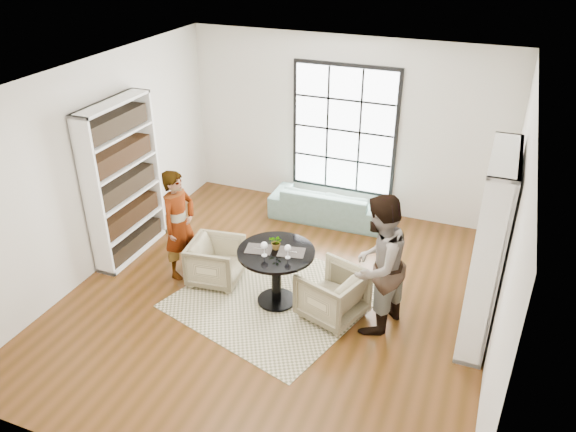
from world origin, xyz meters
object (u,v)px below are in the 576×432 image
at_px(wine_glass_left, 264,246).
at_px(wine_glass_right, 288,249).
at_px(sofa, 328,204).
at_px(person_left, 179,224).
at_px(person_right, 377,265).
at_px(armchair_left, 216,261).
at_px(flower_centerpiece, 276,242).
at_px(armchair_right, 332,294).
at_px(pedestal_table, 276,265).

xyz_separation_m(wine_glass_left, wine_glass_right, (0.30, 0.07, -0.01)).
distance_m(sofa, person_left, 2.82).
height_order(person_right, wine_glass_left, person_right).
xyz_separation_m(armchair_left, wine_glass_right, (1.19, -0.24, 0.62)).
xyz_separation_m(wine_glass_left, flower_centerpiece, (0.08, 0.21, -0.04)).
distance_m(armchair_right, wine_glass_right, 0.84).
bearing_deg(sofa, pedestal_table, 90.93).
bearing_deg(wine_glass_right, wine_glass_left, -167.58).
height_order(pedestal_table, wine_glass_left, wine_glass_left).
bearing_deg(pedestal_table, person_left, 174.66).
bearing_deg(person_left, armchair_right, -83.84).
xyz_separation_m(armchair_right, person_left, (-2.32, 0.15, 0.47)).
bearing_deg(wine_glass_left, person_right, 6.10).
bearing_deg(pedestal_table, person_right, -0.39).
bearing_deg(armchair_left, person_right, -101.17).
xyz_separation_m(armchair_right, person_right, (0.55, 0.00, 0.57)).
height_order(armchair_right, person_right, person_right).
relative_size(wine_glass_left, flower_centerpiece, 0.99).
relative_size(pedestal_table, armchair_left, 1.43).
distance_m(person_left, person_right, 2.87).
xyz_separation_m(person_right, wine_glass_right, (-1.13, -0.09, 0.03)).
distance_m(pedestal_table, person_right, 1.37).
height_order(armchair_left, person_left, person_left).
xyz_separation_m(pedestal_table, wine_glass_left, (-0.10, -0.16, 0.37)).
bearing_deg(person_right, wine_glass_right, -69.33).
relative_size(wine_glass_right, flower_centerpiece, 0.92).
xyz_separation_m(pedestal_table, wine_glass_right, (0.20, -0.10, 0.36)).
height_order(wine_glass_left, wine_glass_right, wine_glass_left).
bearing_deg(armchair_left, armchair_right, -102.33).
distance_m(pedestal_table, flower_centerpiece, 0.33).
height_order(armchair_left, armchair_right, armchair_right).
bearing_deg(pedestal_table, wine_glass_left, -120.49).
distance_m(pedestal_table, person_left, 1.56).
bearing_deg(armchair_right, person_right, 108.94).
xyz_separation_m(person_left, person_right, (2.87, -0.15, 0.11)).
distance_m(armchair_right, flower_centerpiece, 0.98).
distance_m(sofa, armchair_left, 2.53).
xyz_separation_m(sofa, wine_glass_left, (0.00, -2.68, 0.67)).
relative_size(sofa, wine_glass_right, 10.32).
distance_m(armchair_left, wine_glass_right, 1.36).
xyz_separation_m(armchair_left, wine_glass_left, (0.89, -0.30, 0.63)).
bearing_deg(flower_centerpiece, person_left, 176.32).
height_order(sofa, armchair_right, armchair_right).
height_order(person_left, flower_centerpiece, person_left).
bearing_deg(flower_centerpiece, person_right, -2.32).
distance_m(armchair_right, person_left, 2.37).
bearing_deg(wine_glass_left, wine_glass_right, 12.42).
xyz_separation_m(sofa, person_left, (-1.44, -2.37, 0.53)).
height_order(armchair_right, flower_centerpiece, flower_centerpiece).
relative_size(armchair_left, wine_glass_right, 3.79).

